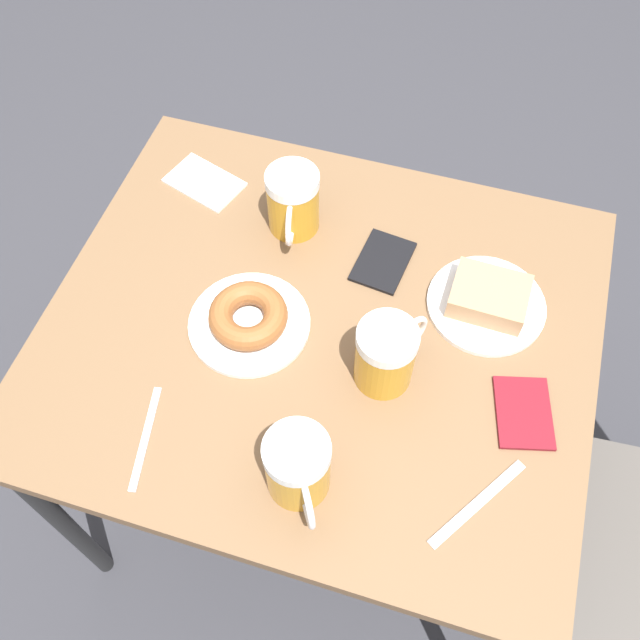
{
  "coord_description": "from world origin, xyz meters",
  "views": [
    {
      "loc": [
        0.62,
        0.19,
        1.79
      ],
      "look_at": [
        0.0,
        0.0,
        0.76
      ],
      "focal_mm": 40.0,
      "sensor_mm": 36.0,
      "label": 1
    }
  ],
  "objects_px": {
    "plate_with_donut": "(249,319)",
    "passport_far_edge": "(383,261)",
    "beer_mug_center": "(298,467)",
    "plate_with_cake": "(488,300)",
    "beer_mug_right": "(293,202)",
    "fork": "(146,438)",
    "napkin_folded": "(204,182)",
    "knife": "(478,504)",
    "passport_near_edge": "(524,413)",
    "beer_mug_left": "(386,354)"
  },
  "relations": [
    {
      "from": "plate_with_donut",
      "to": "passport_far_edge",
      "type": "bearing_deg",
      "value": 136.61
    },
    {
      "from": "beer_mug_center",
      "to": "plate_with_cake",
      "type": "bearing_deg",
      "value": 151.69
    },
    {
      "from": "plate_with_donut",
      "to": "beer_mug_right",
      "type": "bearing_deg",
      "value": 178.91
    },
    {
      "from": "plate_with_donut",
      "to": "fork",
      "type": "height_order",
      "value": "plate_with_donut"
    },
    {
      "from": "plate_with_cake",
      "to": "beer_mug_right",
      "type": "height_order",
      "value": "beer_mug_right"
    },
    {
      "from": "plate_with_cake",
      "to": "beer_mug_center",
      "type": "distance_m",
      "value": 0.46
    },
    {
      "from": "beer_mug_right",
      "to": "napkin_folded",
      "type": "height_order",
      "value": "beer_mug_right"
    },
    {
      "from": "plate_with_donut",
      "to": "knife",
      "type": "xyz_separation_m",
      "value": [
        0.2,
        0.43,
        -0.02
      ]
    },
    {
      "from": "plate_with_cake",
      "to": "plate_with_donut",
      "type": "relative_size",
      "value": 0.99
    },
    {
      "from": "beer_mug_right",
      "to": "passport_far_edge",
      "type": "bearing_deg",
      "value": 78.59
    },
    {
      "from": "passport_near_edge",
      "to": "beer_mug_center",
      "type": "bearing_deg",
      "value": -55.35
    },
    {
      "from": "beer_mug_left",
      "to": "napkin_folded",
      "type": "bearing_deg",
      "value": -125.11
    },
    {
      "from": "plate_with_donut",
      "to": "beer_mug_right",
      "type": "xyz_separation_m",
      "value": [
        -0.24,
        0.0,
        0.04
      ]
    },
    {
      "from": "beer_mug_left",
      "to": "beer_mug_center",
      "type": "bearing_deg",
      "value": -19.33
    },
    {
      "from": "fork",
      "to": "plate_with_donut",
      "type": "bearing_deg",
      "value": 160.83
    },
    {
      "from": "fork",
      "to": "knife",
      "type": "distance_m",
      "value": 0.52
    },
    {
      "from": "beer_mug_left",
      "to": "fork",
      "type": "bearing_deg",
      "value": -56.33
    },
    {
      "from": "plate_with_donut",
      "to": "beer_mug_center",
      "type": "xyz_separation_m",
      "value": [
        0.24,
        0.17,
        0.04
      ]
    },
    {
      "from": "plate_with_cake",
      "to": "fork",
      "type": "distance_m",
      "value": 0.62
    },
    {
      "from": "beer_mug_center",
      "to": "napkin_folded",
      "type": "height_order",
      "value": "beer_mug_center"
    },
    {
      "from": "plate_with_donut",
      "to": "passport_far_edge",
      "type": "distance_m",
      "value": 0.27
    },
    {
      "from": "knife",
      "to": "passport_far_edge",
      "type": "distance_m",
      "value": 0.47
    },
    {
      "from": "plate_with_donut",
      "to": "beer_mug_center",
      "type": "distance_m",
      "value": 0.3
    },
    {
      "from": "beer_mug_center",
      "to": "fork",
      "type": "distance_m",
      "value": 0.26
    },
    {
      "from": "beer_mug_left",
      "to": "knife",
      "type": "xyz_separation_m",
      "value": [
        0.17,
        0.19,
        -0.06
      ]
    },
    {
      "from": "passport_near_edge",
      "to": "passport_far_edge",
      "type": "bearing_deg",
      "value": -128.22
    },
    {
      "from": "beer_mug_center",
      "to": "beer_mug_left",
      "type": "bearing_deg",
      "value": 160.67
    },
    {
      "from": "beer_mug_left",
      "to": "napkin_folded",
      "type": "height_order",
      "value": "beer_mug_left"
    },
    {
      "from": "plate_with_donut",
      "to": "beer_mug_right",
      "type": "height_order",
      "value": "beer_mug_right"
    },
    {
      "from": "fork",
      "to": "knife",
      "type": "height_order",
      "value": "same"
    },
    {
      "from": "beer_mug_center",
      "to": "napkin_folded",
      "type": "bearing_deg",
      "value": -145.35
    },
    {
      "from": "plate_with_cake",
      "to": "plate_with_donut",
      "type": "xyz_separation_m",
      "value": [
        0.16,
        -0.39,
        0.0
      ]
    },
    {
      "from": "beer_mug_right",
      "to": "knife",
      "type": "height_order",
      "value": "beer_mug_right"
    },
    {
      "from": "beer_mug_left",
      "to": "knife",
      "type": "distance_m",
      "value": 0.26
    },
    {
      "from": "plate_with_donut",
      "to": "passport_far_edge",
      "type": "xyz_separation_m",
      "value": [
        -0.2,
        0.19,
        -0.02
      ]
    },
    {
      "from": "plate_with_donut",
      "to": "passport_near_edge",
      "type": "xyz_separation_m",
      "value": [
        0.03,
        0.48,
        -0.02
      ]
    },
    {
      "from": "beer_mug_center",
      "to": "passport_far_edge",
      "type": "relative_size",
      "value": 0.97
    },
    {
      "from": "plate_with_donut",
      "to": "knife",
      "type": "height_order",
      "value": "plate_with_donut"
    },
    {
      "from": "beer_mug_center",
      "to": "knife",
      "type": "distance_m",
      "value": 0.28
    },
    {
      "from": "plate_with_donut",
      "to": "beer_mug_center",
      "type": "relative_size",
      "value": 1.59
    },
    {
      "from": "beer_mug_center",
      "to": "fork",
      "type": "xyz_separation_m",
      "value": [
        0.0,
        -0.25,
        -0.06
      ]
    },
    {
      "from": "beer_mug_center",
      "to": "beer_mug_right",
      "type": "bearing_deg",
      "value": -161.15
    },
    {
      "from": "fork",
      "to": "beer_mug_center",
      "type": "bearing_deg",
      "value": 90.28
    },
    {
      "from": "plate_with_cake",
      "to": "passport_near_edge",
      "type": "bearing_deg",
      "value": 26.44
    },
    {
      "from": "plate_with_cake",
      "to": "knife",
      "type": "bearing_deg",
      "value": 7.87
    },
    {
      "from": "beer_mug_right",
      "to": "fork",
      "type": "distance_m",
      "value": 0.49
    },
    {
      "from": "plate_with_cake",
      "to": "fork",
      "type": "height_order",
      "value": "plate_with_cake"
    },
    {
      "from": "plate_with_cake",
      "to": "passport_near_edge",
      "type": "relative_size",
      "value": 1.45
    },
    {
      "from": "fork",
      "to": "napkin_folded",
      "type": "bearing_deg",
      "value": -167.98
    },
    {
      "from": "beer_mug_center",
      "to": "passport_near_edge",
      "type": "height_order",
      "value": "beer_mug_center"
    }
  ]
}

